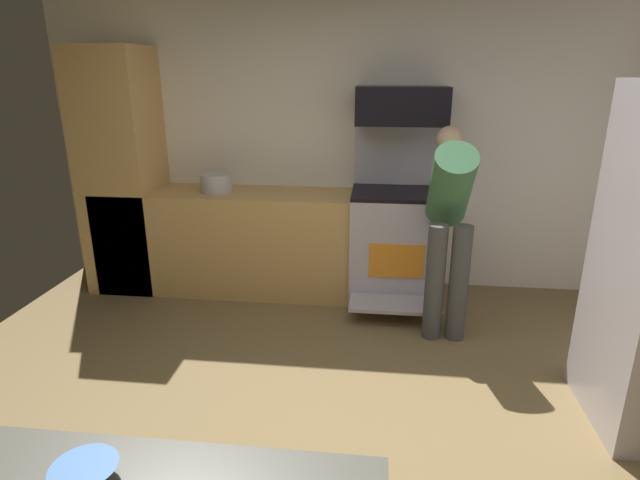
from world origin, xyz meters
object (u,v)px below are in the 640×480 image
Objects in this scene: stock_pot at (216,183)px; person_cook at (449,216)px; oven_range at (396,241)px; microwave at (402,106)px; mixing_bowl_large at (85,475)px.

person_cook is at bearing -16.76° from stock_pot.
oven_range reaches higher than stock_pot.
stock_pot is (-1.56, 0.01, 0.47)m from oven_range.
microwave is 4.35× the size of mixing_bowl_large.
microwave is 0.49× the size of person_cook.
oven_range is at bearing -0.49° from stock_pot.
microwave reaches higher than stock_pot.
oven_range is 0.77m from person_cook.
person_cook is 2.95m from mixing_bowl_large.
stock_pot reaches higher than mixing_bowl_large.
person_cook is (0.35, -0.56, 0.39)m from oven_range.
oven_range is at bearing 74.87° from mixing_bowl_large.
person_cook is at bearing -61.75° from microwave.
person_cook reaches higher than mixing_bowl_large.
person_cook is at bearing 65.36° from mixing_bowl_large.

